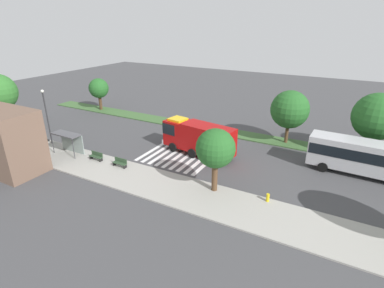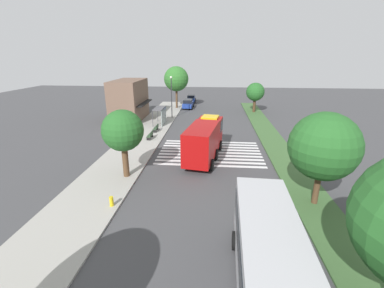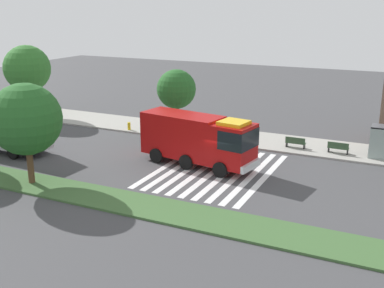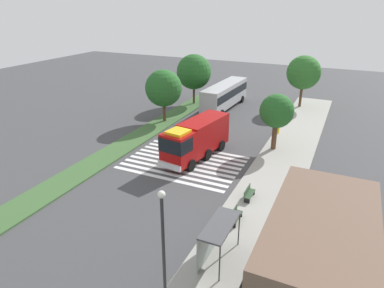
{
  "view_description": "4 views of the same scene",
  "coord_description": "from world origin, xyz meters",
  "px_view_note": "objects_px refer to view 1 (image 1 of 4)",
  "views": [
    {
      "loc": [
        -17.07,
        28.69,
        14.38
      ],
      "look_at": [
        -2.23,
        1.56,
        1.55
      ],
      "focal_mm": 28.04,
      "sensor_mm": 36.0,
      "label": 1
    },
    {
      "loc": [
        -27.55,
        -0.32,
        10.14
      ],
      "look_at": [
        -1.55,
        1.93,
        1.16
      ],
      "focal_mm": 24.36,
      "sensor_mm": 36.0,
      "label": 2
    },
    {
      "loc": [
        11.36,
        -29.28,
        11.35
      ],
      "look_at": [
        -2.67,
        0.06,
        1.73
      ],
      "focal_mm": 44.22,
      "sensor_mm": 36.0,
      "label": 3
    },
    {
      "loc": [
        26.08,
        13.41,
        14.51
      ],
      "look_at": [
        -2.12,
        0.27,
        1.5
      ],
      "focal_mm": 32.26,
      "sensor_mm": 36.0,
      "label": 4
    }
  ],
  "objects_px": {
    "sidewalk_tree_west": "(216,149)",
    "fire_hydrant": "(268,198)",
    "street_lamp": "(46,113)",
    "median_tree_west": "(290,110)",
    "bench_west_of_shelter": "(120,163)",
    "transit_bus": "(372,157)",
    "median_tree_far_west": "(377,117)",
    "parked_car_west": "(20,123)",
    "bench_near_shelter": "(96,156)",
    "median_tree_center": "(99,88)",
    "fire_truck": "(196,137)",
    "bus_stop_shelter": "(69,139)"
  },
  "relations": [
    {
      "from": "street_lamp",
      "to": "fire_hydrant",
      "type": "bearing_deg",
      "value": -179.79
    },
    {
      "from": "fire_truck",
      "to": "bench_west_of_shelter",
      "type": "xyz_separation_m",
      "value": [
        5.3,
        7.04,
        -1.51
      ]
    },
    {
      "from": "fire_truck",
      "to": "transit_bus",
      "type": "relative_size",
      "value": 0.79
    },
    {
      "from": "parked_car_west",
      "to": "fire_hydrant",
      "type": "xyz_separation_m",
      "value": [
        -36.03,
        1.7,
        -0.42
      ]
    },
    {
      "from": "median_tree_west",
      "to": "bench_near_shelter",
      "type": "bearing_deg",
      "value": 41.65
    },
    {
      "from": "bench_west_of_shelter",
      "to": "median_tree_west",
      "type": "distance_m",
      "value": 20.82
    },
    {
      "from": "bench_west_of_shelter",
      "to": "sidewalk_tree_west",
      "type": "height_order",
      "value": "sidewalk_tree_west"
    },
    {
      "from": "parked_car_west",
      "to": "fire_hydrant",
      "type": "relative_size",
      "value": 6.35
    },
    {
      "from": "street_lamp",
      "to": "sidewalk_tree_west",
      "type": "relative_size",
      "value": 1.16
    },
    {
      "from": "bus_stop_shelter",
      "to": "median_tree_far_west",
      "type": "height_order",
      "value": "median_tree_far_west"
    },
    {
      "from": "bench_near_shelter",
      "to": "fire_hydrant",
      "type": "height_order",
      "value": "bench_near_shelter"
    },
    {
      "from": "bus_stop_shelter",
      "to": "median_tree_center",
      "type": "xyz_separation_m",
      "value": [
        10.21,
        -15.2,
        1.86
      ]
    },
    {
      "from": "parked_car_west",
      "to": "bench_near_shelter",
      "type": "relative_size",
      "value": 2.78
    },
    {
      "from": "street_lamp",
      "to": "median_tree_west",
      "type": "distance_m",
      "value": 29.29
    },
    {
      "from": "transit_bus",
      "to": "bench_west_of_shelter",
      "type": "bearing_deg",
      "value": -153.21
    },
    {
      "from": "median_tree_west",
      "to": "parked_car_west",
      "type": "bearing_deg",
      "value": 20.03
    },
    {
      "from": "parked_car_west",
      "to": "transit_bus",
      "type": "xyz_separation_m",
      "value": [
        -43.48,
        -7.67,
        1.17
      ]
    },
    {
      "from": "street_lamp",
      "to": "bench_west_of_shelter",
      "type": "bearing_deg",
      "value": 175.83
    },
    {
      "from": "parked_car_west",
      "to": "median_tree_west",
      "type": "relative_size",
      "value": 0.68
    },
    {
      "from": "bus_stop_shelter",
      "to": "median_tree_west",
      "type": "distance_m",
      "value": 26.11
    },
    {
      "from": "bench_near_shelter",
      "to": "bench_west_of_shelter",
      "type": "height_order",
      "value": "same"
    },
    {
      "from": "transit_bus",
      "to": "street_lamp",
      "type": "bearing_deg",
      "value": -162.28
    },
    {
      "from": "parked_car_west",
      "to": "bench_near_shelter",
      "type": "xyz_separation_m",
      "value": [
        -17.3,
        2.66,
        -0.32
      ]
    },
    {
      "from": "bench_near_shelter",
      "to": "sidewalk_tree_west",
      "type": "distance_m",
      "value": 14.46
    },
    {
      "from": "fire_hydrant",
      "to": "street_lamp",
      "type": "bearing_deg",
      "value": 0.21
    },
    {
      "from": "transit_bus",
      "to": "bench_west_of_shelter",
      "type": "height_order",
      "value": "transit_bus"
    },
    {
      "from": "median_tree_west",
      "to": "fire_hydrant",
      "type": "distance_m",
      "value": 14.85
    },
    {
      "from": "transit_bus",
      "to": "bus_stop_shelter",
      "type": "xyz_separation_m",
      "value": [
        30.18,
        10.33,
        -0.2
      ]
    },
    {
      "from": "fire_truck",
      "to": "median_tree_far_west",
      "type": "xyz_separation_m",
      "value": [
        -17.47,
        -8.15,
        2.75
      ]
    },
    {
      "from": "median_tree_west",
      "to": "median_tree_center",
      "type": "bearing_deg",
      "value": 0.0
    },
    {
      "from": "bench_near_shelter",
      "to": "bench_west_of_shelter",
      "type": "distance_m",
      "value": 3.37
    },
    {
      "from": "transit_bus",
      "to": "bench_west_of_shelter",
      "type": "xyz_separation_m",
      "value": [
        22.81,
        10.33,
        -1.5
      ]
    },
    {
      "from": "transit_bus",
      "to": "median_tree_far_west",
      "type": "height_order",
      "value": "median_tree_far_west"
    },
    {
      "from": "median_tree_far_west",
      "to": "median_tree_west",
      "type": "height_order",
      "value": "median_tree_far_west"
    },
    {
      "from": "bench_west_of_shelter",
      "to": "median_tree_far_west",
      "type": "relative_size",
      "value": 0.22
    },
    {
      "from": "fire_truck",
      "to": "bus_stop_shelter",
      "type": "height_order",
      "value": "fire_truck"
    },
    {
      "from": "median_tree_far_west",
      "to": "bus_stop_shelter",
      "type": "bearing_deg",
      "value": 26.76
    },
    {
      "from": "transit_bus",
      "to": "median_tree_center",
      "type": "height_order",
      "value": "median_tree_center"
    },
    {
      "from": "sidewalk_tree_west",
      "to": "fire_hydrant",
      "type": "relative_size",
      "value": 8.33
    },
    {
      "from": "parked_car_west",
      "to": "median_tree_center",
      "type": "height_order",
      "value": "median_tree_center"
    },
    {
      "from": "bench_near_shelter",
      "to": "fire_truck",
      "type": "bearing_deg",
      "value": -140.91
    },
    {
      "from": "bus_stop_shelter",
      "to": "sidewalk_tree_west",
      "type": "bearing_deg",
      "value": -178.54
    },
    {
      "from": "bench_near_shelter",
      "to": "median_tree_far_west",
      "type": "relative_size",
      "value": 0.22
    },
    {
      "from": "transit_bus",
      "to": "median_tree_far_west",
      "type": "xyz_separation_m",
      "value": [
        0.04,
        -4.87,
        2.77
      ]
    },
    {
      "from": "bench_near_shelter",
      "to": "median_tree_center",
      "type": "bearing_deg",
      "value": -46.92
    },
    {
      "from": "parked_car_west",
      "to": "bus_stop_shelter",
      "type": "xyz_separation_m",
      "value": [
        -13.3,
        2.66,
        0.98
      ]
    },
    {
      "from": "median_tree_far_west",
      "to": "parked_car_west",
      "type": "bearing_deg",
      "value": 16.1
    },
    {
      "from": "transit_bus",
      "to": "parked_car_west",
      "type": "bearing_deg",
      "value": -167.57
    },
    {
      "from": "street_lamp",
      "to": "median_tree_center",
      "type": "xyz_separation_m",
      "value": [
        5.77,
        -14.34,
        -0.33
      ]
    },
    {
      "from": "fire_truck",
      "to": "parked_car_west",
      "type": "distance_m",
      "value": 26.36
    }
  ]
}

